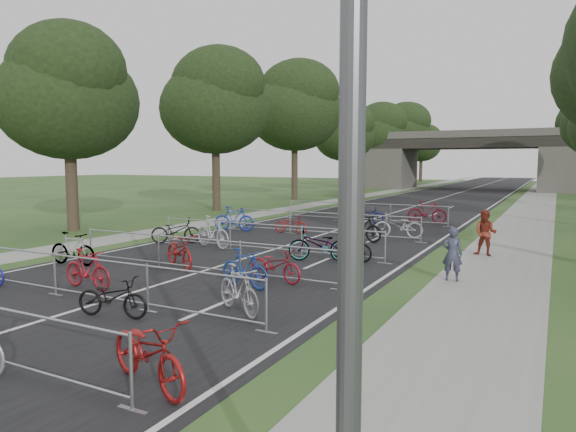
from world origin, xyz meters
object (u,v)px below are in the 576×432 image
object	(u,v)px
lamppost	(358,18)
pedestrian_a	(452,254)
overpass_bridge	(471,161)
pedestrian_b	(485,233)

from	to	relation	value
lamppost	pedestrian_a	world-z (taller)	lamppost
overpass_bridge	lamppost	world-z (taller)	lamppost
overpass_bridge	lamppost	size ratio (longest dim) A/B	3.78
lamppost	pedestrian_a	bearing A→B (deg)	96.58
pedestrian_a	pedestrian_b	size ratio (longest dim) A/B	0.93
overpass_bridge	lamppost	xyz separation A→B (m)	(8.33, -63.00, 0.75)
overpass_bridge	pedestrian_a	distance (m)	52.07
overpass_bridge	pedestrian_a	world-z (taller)	overpass_bridge
overpass_bridge	pedestrian_b	size ratio (longest dim) A/B	18.87
lamppost	pedestrian_b	world-z (taller)	lamppost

